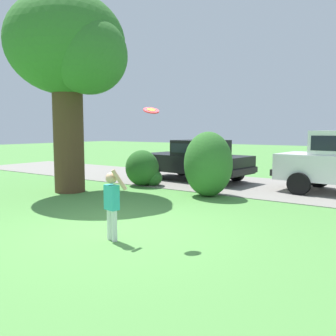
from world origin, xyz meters
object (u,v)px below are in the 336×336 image
(parked_sedan, at_px, (196,159))
(frisbee, at_px, (151,110))
(child_thrower, at_px, (112,200))
(oak_tree_large, at_px, (71,53))

(parked_sedan, xyz_separation_m, frisbee, (3.02, -6.70, 1.44))
(child_thrower, distance_m, frisbee, 1.73)
(oak_tree_large, height_order, child_thrower, oak_tree_large)
(parked_sedan, bearing_deg, frisbee, -65.71)
(oak_tree_large, relative_size, frisbee, 20.78)
(oak_tree_large, xyz_separation_m, child_thrower, (4.49, -3.01, -3.55))
(oak_tree_large, relative_size, parked_sedan, 1.33)
(parked_sedan, height_order, frisbee, frisbee)
(frisbee, bearing_deg, oak_tree_large, 153.68)
(oak_tree_large, distance_m, parked_sedan, 5.78)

